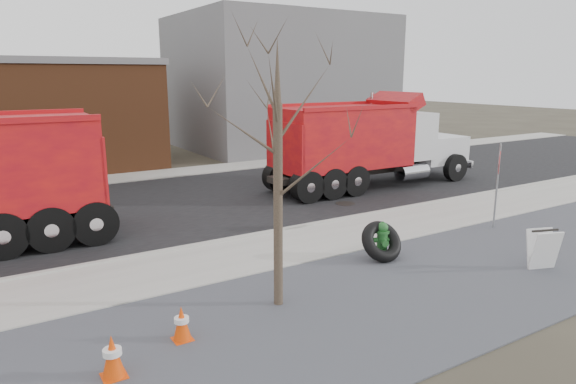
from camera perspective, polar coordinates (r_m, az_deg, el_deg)
ground at (r=14.20m, az=4.74°, el=-5.63°), size 120.00×120.00×0.00m
gravel_verge at (r=11.76m, az=15.04°, el=-10.03°), size 60.00×5.00×0.03m
sidewalk at (r=14.39m, az=4.15°, el=-5.25°), size 60.00×2.50×0.06m
curb at (r=15.40m, az=1.32°, el=-3.89°), size 60.00×0.15×0.11m
road at (r=19.43m, az=-6.32°, el=-0.54°), size 60.00×9.40×0.02m
far_sidewalk at (r=24.59m, az=-12.04°, el=2.16°), size 60.00×2.00×0.06m
building_grey at (r=33.47m, az=-1.07°, el=12.07°), size 12.00×10.00×8.00m
bare_tree at (r=9.60m, az=-1.15°, el=5.65°), size 3.20×3.20×5.20m
fire_hydrant at (r=13.10m, az=10.42°, el=-5.44°), size 0.53×0.53×0.95m
truck_tire at (r=12.95m, az=10.34°, el=-5.44°), size 1.14×0.96×1.04m
stop_sign at (r=16.24m, az=22.34°, el=2.19°), size 0.58×0.43×2.56m
sandwich_board at (r=13.52m, az=26.49°, el=-5.70°), size 0.80×0.64×0.96m
traffic_cone_near at (r=8.55m, az=-18.91°, el=-16.93°), size 0.37×0.37×0.71m
traffic_cone_far at (r=9.30m, az=-11.72°, el=-14.14°), size 0.34×0.34×0.64m
dump_truck_red_a at (r=21.03m, az=8.76°, el=5.68°), size 9.35×2.64×3.75m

